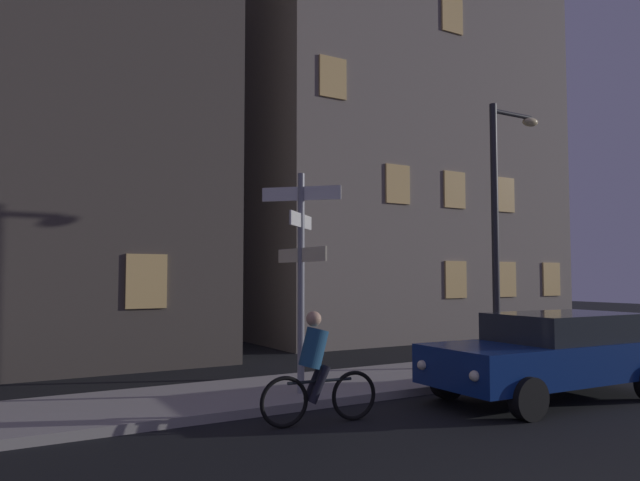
{
  "coord_description": "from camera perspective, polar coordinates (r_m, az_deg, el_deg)",
  "views": [
    {
      "loc": [
        -4.25,
        -2.41,
        2.12
      ],
      "look_at": [
        1.16,
        6.7,
        2.75
      ],
      "focal_mm": 33.52,
      "sensor_mm": 36.0,
      "label": 1
    }
  ],
  "objects": [
    {
      "name": "sidewalk_kerb",
      "position": [
        10.66,
        -6.81,
        -14.45
      ],
      "size": [
        40.0,
        2.56,
        0.14
      ],
      "primitive_type": "cube",
      "color": "#9E9991",
      "rests_on": "ground_plane"
    },
    {
      "name": "signpost",
      "position": [
        10.23,
        -1.82,
        -1.97
      ],
      "size": [
        1.02,
        1.66,
        3.75
      ],
      "color": "gray",
      "rests_on": "sidewalk_kerb"
    },
    {
      "name": "street_lamp",
      "position": [
        13.91,
        16.91,
        2.79
      ],
      "size": [
        1.52,
        0.28,
        5.82
      ],
      "color": "#2D2D30",
      "rests_on": "sidewalk_kerb"
    },
    {
      "name": "car_far_oncoming",
      "position": [
        11.22,
        21.28,
        -9.93
      ],
      "size": [
        4.6,
        2.13,
        1.46
      ],
      "color": "navy",
      "rests_on": "ground_plane"
    },
    {
      "name": "cyclist",
      "position": [
        8.75,
        -0.31,
        -12.4
      ],
      "size": [
        1.82,
        0.37,
        1.61
      ],
      "color": "black",
      "rests_on": "ground_plane"
    },
    {
      "name": "building_right_block",
      "position": [
        22.87,
        7.03,
        9.86
      ],
      "size": [
        11.69,
        6.41,
        14.7
      ],
      "color": "slate",
      "rests_on": "ground_plane"
    }
  ]
}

